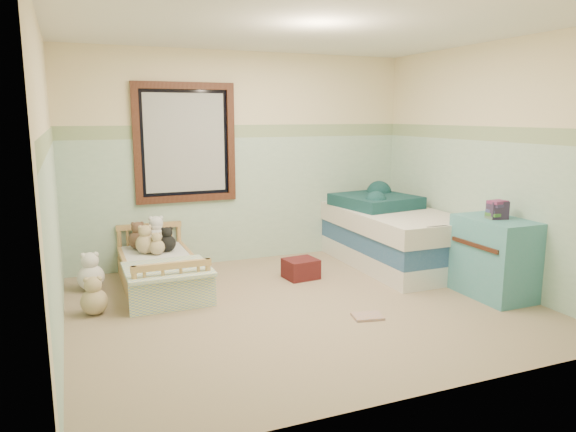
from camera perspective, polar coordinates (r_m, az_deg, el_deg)
name	(u,v)px	position (r m, az deg, el deg)	size (l,w,h in m)	color
floor	(303,306)	(5.13, 1.60, -9.57)	(4.20, 3.60, 0.02)	#85705D
ceiling	(304,26)	(4.87, 1.76, 19.47)	(4.20, 3.60, 0.02)	silver
wall_back	(243,158)	(6.52, -4.79, 6.11)	(4.20, 0.04, 2.50)	beige
wall_front	(426,203)	(3.29, 14.48, 1.35)	(4.20, 0.04, 2.50)	beige
wall_left	(49,184)	(4.43, -24.03, 3.08)	(0.04, 3.60, 2.50)	beige
wall_right	(487,165)	(6.00, 20.39, 5.09)	(0.04, 3.60, 2.50)	beige
wainscot_mint	(244,200)	(6.56, -4.68, 1.74)	(4.20, 0.01, 1.50)	#99BAA3
border_strip	(243,131)	(6.49, -4.79, 8.96)	(4.20, 0.01, 0.15)	#568256
window_frame	(185,143)	(6.29, -10.85, 7.62)	(1.16, 0.06, 1.36)	black
window_blinds	(185,143)	(6.30, -10.86, 7.62)	(0.92, 0.01, 1.12)	beige
toddler_bed_frame	(161,279)	(5.76, -13.36, -6.50)	(0.73, 1.46, 0.19)	olive
toddler_mattress	(160,264)	(5.71, -13.43, -5.03)	(0.67, 1.39, 0.12)	white
patchwork_quilt	(167,269)	(5.26, -12.68, -5.50)	(0.79, 0.73, 0.03)	#7FA3CC
plush_bed_brown	(138,240)	(6.14, -15.61, -2.47)	(0.21, 0.21, 0.21)	brown
plush_bed_white	(157,237)	(6.16, -13.77, -2.18)	(0.24, 0.24, 0.24)	white
plush_bed_tan	(146,244)	(5.93, -14.88, -2.88)	(0.21, 0.21, 0.21)	tan
plush_bed_dark	(167,243)	(5.96, -12.68, -2.84)	(0.18, 0.18, 0.18)	black
plush_floor_cream	(91,277)	(5.87, -20.18, -6.14)	(0.27, 0.27, 0.27)	white
plush_floor_tan	(94,302)	(5.17, -19.88, -8.55)	(0.24, 0.24, 0.24)	tan
twin_bed_frame	(391,255)	(6.57, 10.86, -4.12)	(0.98, 1.96, 0.22)	white
twin_boxspring	(392,237)	(6.51, 10.93, -2.25)	(0.98, 1.96, 0.22)	navy
twin_mattress	(392,219)	(6.47, 11.00, -0.35)	(1.02, 2.00, 0.22)	silver
teal_blanket	(376,201)	(6.66, 9.29, 1.59)	(0.83, 0.88, 0.14)	#0B2A2C
dresser	(494,258)	(5.65, 21.01, -4.14)	(0.49, 0.78, 0.78)	teal
book_stack	(497,210)	(5.55, 21.35, 0.61)	(0.17, 0.13, 0.17)	#3F2427
red_pillow	(301,269)	(5.91, 1.37, -5.60)	(0.34, 0.30, 0.21)	maroon
floor_book	(368,316)	(4.88, 8.44, -10.50)	(0.26, 0.20, 0.02)	orange
extra_plush_0	(157,247)	(5.85, -13.73, -3.24)	(0.16, 0.16, 0.16)	tan
extra_plush_1	(157,239)	(6.15, -13.76, -2.37)	(0.21, 0.21, 0.21)	white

